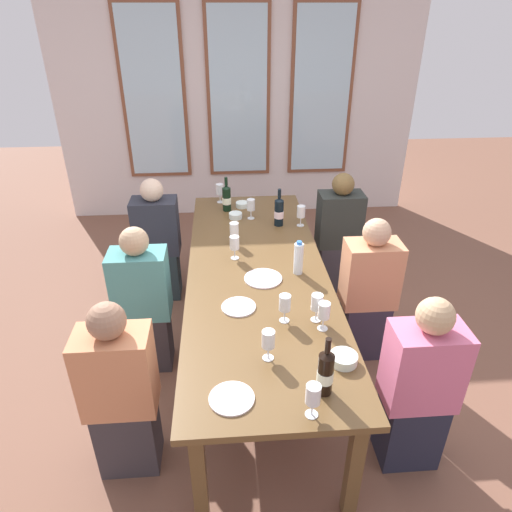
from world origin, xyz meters
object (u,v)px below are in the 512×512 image
at_px(tasting_bowl_1, 242,205).
at_px(white_plate_2, 263,278).
at_px(white_plate_1, 239,307).
at_px(tasting_bowl_2, 344,359).
at_px(wine_glass_1, 251,205).
at_px(wine_glass_3, 317,303).
at_px(tasting_bowl_0, 236,216).
at_px(dining_table, 257,278).
at_px(seated_person_1, 368,294).
at_px(white_plate_0, 232,398).
at_px(seated_person_3, 338,236).
at_px(wine_glass_0, 268,341).
at_px(wine_glass_5, 285,303).
at_px(wine_glass_9, 235,243).
at_px(seated_person_5, 418,389).
at_px(water_bottle, 298,258).
at_px(wine_glass_2, 234,230).
at_px(wine_glass_8, 220,190).
at_px(seated_person_4, 121,395).
at_px(wine_bottle_1, 227,198).
at_px(wine_bottle_2, 325,372).
at_px(wine_glass_4, 301,212).
at_px(wine_glass_6, 313,396).
at_px(seated_person_2, 158,243).
at_px(wine_glass_7, 324,312).
at_px(seated_person_0, 143,304).
at_px(wine_bottle_0, 279,212).

bearing_deg(tasting_bowl_1, white_plate_2, -86.39).
height_order(white_plate_1, tasting_bowl_2, tasting_bowl_2).
bearing_deg(wine_glass_1, white_plate_1, -97.13).
distance_m(tasting_bowl_1, wine_glass_3, 1.74).
bearing_deg(tasting_bowl_0, dining_table, -82.45).
relative_size(wine_glass_3, seated_person_1, 0.16).
height_order(white_plate_0, tasting_bowl_2, tasting_bowl_2).
bearing_deg(seated_person_3, wine_glass_0, -114.50).
distance_m(wine_glass_5, seated_person_3, 1.65).
xyz_separation_m(wine_glass_9, seated_person_5, (0.94, -1.14, -0.34)).
bearing_deg(water_bottle, wine_glass_2, 132.10).
bearing_deg(tasting_bowl_2, wine_glass_8, 105.57).
bearing_deg(tasting_bowl_0, seated_person_4, -111.18).
bearing_deg(wine_glass_2, wine_bottle_1, 93.93).
relative_size(wine_bottle_2, wine_glass_0, 1.83).
height_order(tasting_bowl_1, wine_glass_4, wine_glass_4).
bearing_deg(wine_glass_9, white_plate_1, -89.91).
bearing_deg(wine_glass_0, wine_glass_6, -67.73).
xyz_separation_m(white_plate_1, seated_person_2, (-0.65, 1.30, -0.22)).
distance_m(wine_glass_6, seated_person_1, 1.44).
bearing_deg(wine_glass_2, wine_glass_7, -66.85).
bearing_deg(wine_glass_4, wine_glass_8, 139.75).
relative_size(white_plate_1, wine_glass_4, 1.20).
distance_m(wine_bottle_2, wine_glass_1, 2.01).
distance_m(seated_person_3, seated_person_5, 1.84).
bearing_deg(tasting_bowl_2, white_plate_1, 134.50).
relative_size(wine_glass_6, seated_person_0, 0.16).
xyz_separation_m(wine_glass_5, wine_glass_9, (-0.26, 0.76, 0.00)).
bearing_deg(wine_glass_0, white_plate_1, 106.12).
bearing_deg(wine_glass_5, tasting_bowl_1, 95.36).
height_order(tasting_bowl_1, seated_person_4, seated_person_4).
xyz_separation_m(tasting_bowl_0, wine_glass_4, (0.53, -0.19, 0.10)).
relative_size(wine_glass_0, seated_person_0, 0.16).
relative_size(dining_table, seated_person_4, 2.46).
bearing_deg(seated_person_4, wine_glass_1, 64.98).
bearing_deg(wine_glass_6, tasting_bowl_1, 94.56).
height_order(wine_glass_6, wine_glass_7, same).
bearing_deg(wine_glass_1, wine_glass_2, -108.91).
bearing_deg(wine_glass_7, wine_glass_6, -106.11).
xyz_separation_m(wine_bottle_0, seated_person_3, (0.56, 0.18, -0.33)).
height_order(tasting_bowl_1, seated_person_1, seated_person_1).
bearing_deg(wine_glass_0, tasting_bowl_1, 90.97).
xyz_separation_m(wine_glass_4, seated_person_2, (-1.21, 0.18, -0.34)).
bearing_deg(wine_glass_8, tasting_bowl_0, -70.59).
relative_size(wine_bottle_0, wine_glass_1, 1.81).
distance_m(wine_bottle_0, tasting_bowl_1, 0.50).
bearing_deg(seated_person_2, wine_bottle_2, -63.08).
height_order(tasting_bowl_1, wine_glass_5, wine_glass_5).
bearing_deg(wine_bottle_2, wine_bottle_1, 100.64).
height_order(water_bottle, wine_glass_0, water_bottle).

